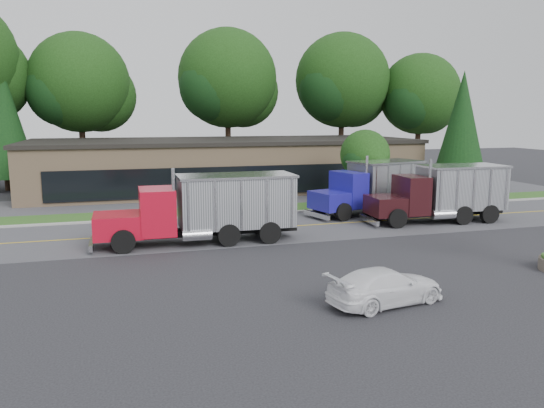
{
  "coord_description": "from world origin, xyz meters",
  "views": [
    {
      "loc": [
        -6.84,
        -19.31,
        6.27
      ],
      "look_at": [
        0.65,
        6.47,
        1.8
      ],
      "focal_mm": 35.0,
      "sensor_mm": 36.0,
      "label": 1
    }
  ],
  "objects_px": {
    "rally_car": "(386,286)",
    "dump_truck_red": "(209,207)",
    "dump_truck_blue": "(373,186)",
    "dump_truck_maroon": "(444,192)"
  },
  "relations": [
    {
      "from": "dump_truck_maroon",
      "to": "rally_car",
      "type": "relative_size",
      "value": 2.03
    },
    {
      "from": "dump_truck_blue",
      "to": "dump_truck_maroon",
      "type": "xyz_separation_m",
      "value": [
        2.77,
        -3.72,
        0.0
      ]
    },
    {
      "from": "dump_truck_blue",
      "to": "rally_car",
      "type": "xyz_separation_m",
      "value": [
        -7.33,
        -15.49,
        -1.19
      ]
    },
    {
      "from": "dump_truck_blue",
      "to": "rally_car",
      "type": "bearing_deg",
      "value": 49.76
    },
    {
      "from": "dump_truck_blue",
      "to": "rally_car",
      "type": "distance_m",
      "value": 17.18
    },
    {
      "from": "dump_truck_maroon",
      "to": "dump_truck_blue",
      "type": "bearing_deg",
      "value": -50.57
    },
    {
      "from": "dump_truck_red",
      "to": "dump_truck_maroon",
      "type": "xyz_separation_m",
      "value": [
        14.31,
        1.33,
        -0.01
      ]
    },
    {
      "from": "dump_truck_maroon",
      "to": "rally_car",
      "type": "xyz_separation_m",
      "value": [
        -10.11,
        -11.77,
        -1.2
      ]
    },
    {
      "from": "rally_car",
      "to": "dump_truck_red",
      "type": "bearing_deg",
      "value": 10.81
    },
    {
      "from": "dump_truck_red",
      "to": "dump_truck_blue",
      "type": "xyz_separation_m",
      "value": [
        11.54,
        5.06,
        -0.01
      ]
    }
  ]
}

